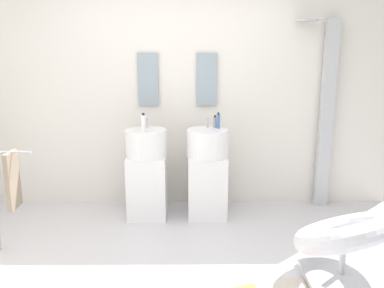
{
  "coord_description": "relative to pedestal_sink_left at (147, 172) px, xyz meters",
  "views": [
    {
      "loc": [
        0.12,
        -2.83,
        1.76
      ],
      "look_at": [
        0.15,
        0.55,
        0.95
      ],
      "focal_mm": 37.86,
      "sensor_mm": 36.0,
      "label": 1
    }
  ],
  "objects": [
    {
      "name": "pedestal_sink_left",
      "position": [
        0.0,
        0.0,
        0.0
      ],
      "size": [
        0.43,
        0.43,
        1.04
      ],
      "color": "white",
      "rests_on": "ground_plane"
    },
    {
      "name": "soap_bottle_blue",
      "position": [
        0.74,
        0.06,
        0.53
      ],
      "size": [
        0.04,
        0.04,
        0.17
      ],
      "color": "#4C72B7",
      "rests_on": "pedestal_sink_right"
    },
    {
      "name": "shower_column",
      "position": [
        1.93,
        0.31,
        0.59
      ],
      "size": [
        0.49,
        0.24,
        2.05
      ],
      "color": "#B7BABF",
      "rests_on": "ground_plane"
    },
    {
      "name": "vanity_mirror_right",
      "position": [
        0.63,
        0.36,
        0.94
      ],
      "size": [
        0.22,
        0.03,
        0.56
      ],
      "primitive_type": "cube",
      "color": "#8C9EA8"
    },
    {
      "name": "rear_partition",
      "position": [
        0.32,
        0.43,
        0.81
      ],
      "size": [
        4.8,
        0.1,
        2.6
      ],
      "primitive_type": "cube",
      "color": "silver",
      "rests_on": "ground_plane"
    },
    {
      "name": "soap_bottle_black",
      "position": [
        -0.04,
        0.12,
        0.52
      ],
      "size": [
        0.05,
        0.05,
        0.13
      ],
      "color": "black",
      "rests_on": "pedestal_sink_left"
    },
    {
      "name": "vanity_mirror_left",
      "position": [
        0.0,
        0.36,
        0.94
      ],
      "size": [
        0.22,
        0.03,
        0.56
      ],
      "primitive_type": "cube",
      "color": "#8C9EA8"
    },
    {
      "name": "soap_bottle_white",
      "position": [
        -0.01,
        -0.11,
        0.54
      ],
      "size": [
        0.05,
        0.05,
        0.19
      ],
      "color": "white",
      "rests_on": "pedestal_sink_left"
    },
    {
      "name": "lounge_chair",
      "position": [
        1.62,
        -1.26,
        -0.14
      ],
      "size": [
        1.09,
        1.09,
        0.65
      ],
      "color": "#B7BABF",
      "rests_on": "ground_plane"
    },
    {
      "name": "ground_plane",
      "position": [
        0.32,
        -1.22,
        -0.51
      ],
      "size": [
        4.8,
        3.6,
        0.04
      ],
      "primitive_type": "cube",
      "color": "silver"
    },
    {
      "name": "soap_bottle_grey",
      "position": [
        0.71,
        0.11,
        0.51
      ],
      "size": [
        0.04,
        0.04,
        0.13
      ],
      "color": "#99999E",
      "rests_on": "pedestal_sink_right"
    },
    {
      "name": "pedestal_sink_right",
      "position": [
        0.63,
        0.0,
        0.0
      ],
      "size": [
        0.43,
        0.43,
        1.04
      ],
      "color": "white",
      "rests_on": "ground_plane"
    },
    {
      "name": "towel_rack",
      "position": [
        -1.1,
        -0.74,
        0.14
      ],
      "size": [
        0.37,
        0.22,
        0.95
      ],
      "color": "#B7BABF",
      "rests_on": "ground_plane"
    }
  ]
}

